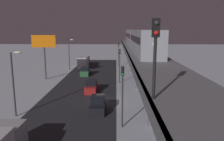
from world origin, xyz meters
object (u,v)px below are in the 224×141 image
at_px(sedan_green, 85,71).
at_px(traffic_light_far, 119,51).
at_px(delivery_van, 84,62).
at_px(sedan_black, 98,105).
at_px(traffic_light_near, 123,88).
at_px(traffic_light_mid, 120,61).
at_px(commercial_billboard, 44,46).
at_px(subway_train, 138,38).
at_px(sedan_red, 91,87).
at_px(rail_signal, 155,45).

distance_m(sedan_green, traffic_light_far, 14.47).
bearing_deg(delivery_van, sedan_black, 101.32).
xyz_separation_m(traffic_light_near, traffic_light_mid, (0.00, -19.08, 0.00)).
height_order(sedan_black, commercial_billboard, commercial_billboard).
height_order(subway_train, sedan_green, subway_train).
bearing_deg(sedan_black, traffic_light_far, 85.09).
bearing_deg(sedan_green, commercial_billboard, 30.00).
bearing_deg(delivery_van, traffic_light_near, 104.27).
xyz_separation_m(subway_train, sedan_red, (8.14, 7.27, -7.53)).
bearing_deg(commercial_billboard, traffic_light_mid, 169.27).
distance_m(traffic_light_near, traffic_light_far, 38.15).
relative_size(delivery_van, traffic_light_mid, 1.16).
bearing_deg(sedan_green, rail_signal, 103.33).
distance_m(sedan_green, sedan_black, 22.35).
bearing_deg(rail_signal, traffic_light_far, -88.54).
bearing_deg(sedan_black, delivery_van, 101.32).
xyz_separation_m(sedan_red, traffic_light_near, (-4.70, 13.23, 3.40)).
xyz_separation_m(sedan_green, traffic_light_far, (-7.50, -11.90, 3.41)).
relative_size(traffic_light_mid, commercial_billboard, 0.72).
distance_m(sedan_green, traffic_light_near, 27.52).
xyz_separation_m(rail_signal, sedan_black, (4.14, -15.04, -8.48)).
height_order(sedan_red, traffic_light_mid, traffic_light_mid).
bearing_deg(traffic_light_far, traffic_light_mid, 90.00).
height_order(rail_signal, traffic_light_far, rail_signal).
xyz_separation_m(sedan_red, delivery_van, (4.80, -24.13, 0.55)).
bearing_deg(sedan_red, sedan_black, -78.50).
distance_m(sedan_green, delivery_van, 11.30).
xyz_separation_m(delivery_van, traffic_light_near, (-9.50, 37.36, 2.85)).
height_order(rail_signal, commercial_billboard, rail_signal).
height_order(sedan_green, sedan_red, same).
relative_size(subway_train, sedan_black, 9.01).
height_order(rail_signal, sedan_red, rail_signal).
bearing_deg(subway_train, traffic_light_far, -78.96).
height_order(traffic_light_mid, traffic_light_far, same).
relative_size(rail_signal, delivery_van, 0.54).
relative_size(traffic_light_near, traffic_light_far, 1.00).
bearing_deg(traffic_light_mid, sedan_red, 51.19).
height_order(sedan_red, delivery_van, delivery_van).
relative_size(subway_train, sedan_green, 8.78).
bearing_deg(delivery_van, traffic_light_far, -175.25).
bearing_deg(traffic_light_far, commercial_billboard, 47.25).
relative_size(sedan_red, commercial_billboard, 0.49).
relative_size(sedan_black, delivery_van, 0.55).
bearing_deg(traffic_light_far, sedan_green, 57.78).
bearing_deg(sedan_red, traffic_light_mid, 51.19).
height_order(sedan_green, traffic_light_far, traffic_light_far).
xyz_separation_m(subway_train, sedan_black, (6.34, 16.12, -7.53)).
distance_m(subway_train, traffic_light_mid, 5.56).
height_order(sedan_black, traffic_light_near, traffic_light_near).
bearing_deg(subway_train, commercial_billboard, -4.38).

